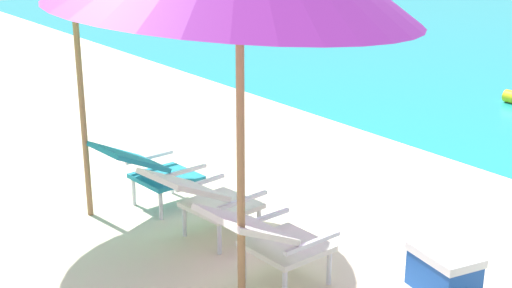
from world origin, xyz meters
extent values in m
cube|color=teal|center=(-0.88, 0.03, 0.28)|extent=(0.56, 0.55, 0.04)
cube|color=teal|center=(-0.84, -0.33, 0.55)|extent=(0.56, 0.56, 0.27)
cylinder|color=silver|center=(-1.12, 0.22, 0.13)|extent=(0.04, 0.04, 0.26)
cylinder|color=silver|center=(-0.68, 0.26, 0.13)|extent=(0.04, 0.04, 0.26)
cylinder|color=silver|center=(-1.08, -0.20, 0.13)|extent=(0.04, 0.04, 0.26)
cylinder|color=silver|center=(-0.64, -0.16, 0.13)|extent=(0.04, 0.04, 0.26)
cube|color=silver|center=(-1.14, 0.01, 0.40)|extent=(0.08, 0.50, 0.03)
cube|color=silver|center=(-0.62, 0.06, 0.40)|extent=(0.08, 0.50, 0.03)
cube|color=silver|center=(-0.04, 0.08, 0.28)|extent=(0.58, 0.56, 0.04)
cube|color=silver|center=(0.00, -0.29, 0.55)|extent=(0.58, 0.58, 0.27)
cylinder|color=silver|center=(-0.29, 0.26, 0.13)|extent=(0.04, 0.04, 0.26)
cylinder|color=silver|center=(0.15, 0.32, 0.13)|extent=(0.04, 0.04, 0.26)
cylinder|color=silver|center=(-0.23, -0.16, 0.13)|extent=(0.04, 0.04, 0.26)
cylinder|color=silver|center=(0.20, -0.10, 0.13)|extent=(0.04, 0.04, 0.26)
cube|color=silver|center=(-0.30, 0.04, 0.40)|extent=(0.10, 0.50, 0.03)
cube|color=silver|center=(0.21, 0.11, 0.40)|extent=(0.10, 0.50, 0.03)
cube|color=silver|center=(0.84, 0.05, 0.28)|extent=(0.55, 0.53, 0.04)
cube|color=silver|center=(0.87, -0.32, 0.55)|extent=(0.55, 0.55, 0.27)
cylinder|color=silver|center=(0.61, 0.24, 0.13)|extent=(0.04, 0.04, 0.26)
cylinder|color=silver|center=(1.05, 0.27, 0.13)|extent=(0.04, 0.04, 0.26)
cylinder|color=silver|center=(0.64, -0.18, 0.13)|extent=(0.04, 0.04, 0.26)
cylinder|color=silver|center=(1.08, -0.15, 0.13)|extent=(0.04, 0.04, 0.26)
cube|color=silver|center=(0.58, 0.03, 0.40)|extent=(0.06, 0.50, 0.03)
cube|color=silver|center=(1.10, 0.07, 0.40)|extent=(0.06, 0.50, 0.03)
cylinder|color=olive|center=(-1.10, -0.61, 1.01)|extent=(0.05, 0.05, 2.02)
cylinder|color=olive|center=(1.08, -0.50, 1.00)|extent=(0.05, 0.05, 2.01)
cube|color=#194CA5|center=(1.59, 0.83, 0.13)|extent=(0.50, 0.38, 0.26)
cube|color=white|center=(1.59, 0.83, 0.29)|extent=(0.52, 0.40, 0.06)
camera|label=1|loc=(4.27, -2.68, 2.43)|focal=48.18mm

